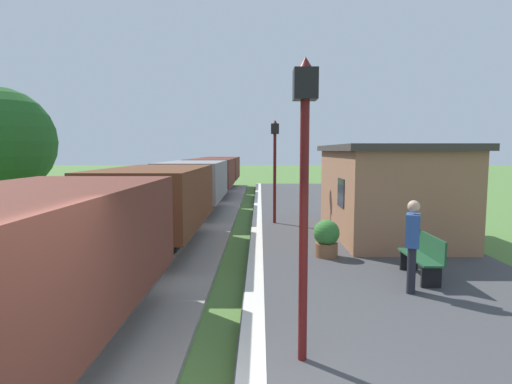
% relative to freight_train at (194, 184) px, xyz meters
% --- Properties ---
extents(freight_train, '(2.50, 32.60, 2.12)m').
position_rel_freight_train_xyz_m(freight_train, '(0.00, 0.00, 0.00)').
color(freight_train, brown).
rests_on(freight_train, rail_near).
extents(station_hut, '(3.50, 5.80, 2.78)m').
position_rel_freight_train_xyz_m(station_hut, '(6.80, -5.38, 0.26)').
color(station_hut, '#9E6B4C').
rests_on(station_hut, platform_slab).
extents(bench_near_hut, '(0.42, 1.50, 0.91)m').
position_rel_freight_train_xyz_m(bench_near_hut, '(6.24, -9.82, -0.68)').
color(bench_near_hut, '#1E4C2D').
rests_on(bench_near_hut, platform_slab).
extents(person_waiting, '(0.37, 0.44, 1.71)m').
position_rel_freight_train_xyz_m(person_waiting, '(5.69, -10.68, -0.21)').
color(person_waiting, black).
rests_on(person_waiting, platform_slab).
extents(potted_planter, '(0.64, 0.64, 0.92)m').
position_rel_freight_train_xyz_m(potted_planter, '(4.54, -8.08, -0.67)').
color(potted_planter, brown).
rests_on(potted_planter, platform_slab).
extents(lamp_post_near, '(0.28, 0.28, 3.70)m').
position_rel_freight_train_xyz_m(lamp_post_near, '(3.43, -13.19, 1.41)').
color(lamp_post_near, '#591414').
rests_on(lamp_post_near, platform_slab).
extents(lamp_post_far, '(0.28, 0.28, 3.70)m').
position_rel_freight_train_xyz_m(lamp_post_far, '(3.43, -3.26, 1.41)').
color(lamp_post_far, '#591414').
rests_on(lamp_post_far, platform_slab).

